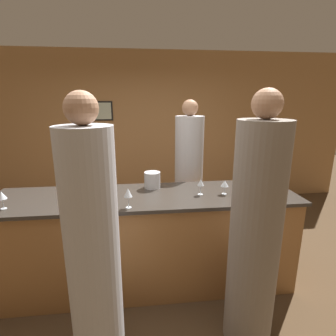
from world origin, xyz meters
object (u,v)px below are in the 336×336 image
(guest_1, at_px, (255,235))
(wine_bottle_0, at_px, (91,195))
(guest_0, at_px, (93,254))
(ice_bucket, at_px, (152,180))
(bartender, at_px, (189,181))

(guest_1, xyz_separation_m, wine_bottle_0, (-1.31, 0.55, 0.18))
(guest_0, bearing_deg, ice_bucket, 67.11)
(wine_bottle_0, bearing_deg, ice_bucket, 37.22)
(guest_0, distance_m, wine_bottle_0, 0.70)
(guest_0, bearing_deg, bartender, 59.38)
(guest_1, height_order, wine_bottle_0, guest_1)
(guest_1, bearing_deg, guest_0, -174.72)
(bartender, bearing_deg, wine_bottle_0, 42.11)
(guest_1, xyz_separation_m, ice_bucket, (-0.73, 0.99, 0.16))
(wine_bottle_0, bearing_deg, bartender, 42.11)
(bartender, distance_m, guest_1, 1.55)
(guest_0, relative_size, guest_1, 0.99)
(bartender, relative_size, wine_bottle_0, 7.11)
(guest_0, relative_size, ice_bucket, 11.43)
(ice_bucket, bearing_deg, wine_bottle_0, -142.78)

